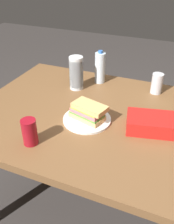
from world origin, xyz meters
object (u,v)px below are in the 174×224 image
dining_table (108,131)px  chip_bag (151,123)px  soda_can_silver (157,83)px  soda_can_red (30,132)px  sandwich (88,112)px  plastic_cup_stack (76,73)px  water_bottle_tall (100,68)px  paper_plate (87,119)px

dining_table → chip_bag: bearing=-7.9°
chip_bag → soda_can_silver: 0.39m
soda_can_red → chip_bag: 0.56m
dining_table → sandwich: size_ratio=7.16×
soda_can_red → plastic_cup_stack: 0.56m
sandwich → water_bottle_tall: bearing=102.6°
soda_can_red → dining_table: bearing=53.0°
paper_plate → soda_can_silver: 0.51m
chip_bag → water_bottle_tall: (-0.40, 0.39, 0.06)m
sandwich → chip_bag: size_ratio=0.87×
dining_table → chip_bag: size_ratio=6.26×
sandwich → soda_can_silver: (0.27, 0.43, 0.01)m
plastic_cup_stack → soda_can_silver: size_ratio=1.66×
dining_table → paper_plate: paper_plate is taller
soda_can_silver → chip_bag: bearing=-84.1°
chip_bag → plastic_cup_stack: 0.57m
water_bottle_tall → soda_can_silver: 0.37m
dining_table → plastic_cup_stack: (-0.29, 0.22, 0.19)m
paper_plate → chip_bag: chip_bag is taller
chip_bag → water_bottle_tall: water_bottle_tall is taller
water_bottle_tall → plastic_cup_stack: water_bottle_tall is taller
paper_plate → water_bottle_tall: 0.46m
paper_plate → chip_bag: size_ratio=1.05×
dining_table → sandwich: (-0.09, -0.08, 0.15)m
dining_table → soda_can_red: soda_can_red is taller
paper_plate → sandwich: sandwich is taller
plastic_cup_stack → soda_can_red: bearing=-86.6°
sandwich → soda_can_red: size_ratio=1.65×
paper_plate → chip_bag: bearing=8.7°
paper_plate → soda_can_red: bearing=-122.2°
water_bottle_tall → soda_can_silver: bearing=-1.5°
dining_table → soda_can_red: (-0.25, -0.34, 0.15)m
dining_table → water_bottle_tall: bearing=117.0°
chip_bag → plastic_cup_stack: size_ratio=1.13×
sandwich → plastic_cup_stack: 0.36m
paper_plate → water_bottle_tall: water_bottle_tall is taller
paper_plate → plastic_cup_stack: bearing=123.0°
soda_can_red → chip_bag: (0.47, 0.30, -0.03)m
water_bottle_tall → plastic_cup_stack: size_ratio=1.03×
dining_table → sandwich: sandwich is taller
dining_table → water_bottle_tall: 0.45m
soda_can_red → paper_plate: bearing=57.8°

